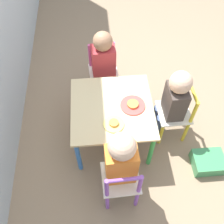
# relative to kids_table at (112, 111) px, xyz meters

# --- Properties ---
(ground_plane) EXTENTS (6.00, 6.00, 0.00)m
(ground_plane) POSITION_rel_kids_table_xyz_m (0.00, 0.00, -0.38)
(ground_plane) COLOR #8C755B
(kids_table) EXTENTS (0.63, 0.63, 0.44)m
(kids_table) POSITION_rel_kids_table_xyz_m (0.00, 0.00, 0.00)
(kids_table) COLOR beige
(kids_table) RESTS_ON ground_plane
(chair_yellow) EXTENTS (0.27, 0.27, 0.54)m
(chair_yellow) POSITION_rel_kids_table_xyz_m (0.01, -0.53, -0.11)
(chair_yellow) COLOR silver
(chair_yellow) RESTS_ON ground_plane
(chair_purple) EXTENTS (0.27, 0.27, 0.54)m
(chair_purple) POSITION_rel_kids_table_xyz_m (-0.53, -0.02, -0.11)
(chair_purple) COLOR silver
(chair_purple) RESTS_ON ground_plane
(chair_pink) EXTENTS (0.28, 0.28, 0.54)m
(chair_pink) POSITION_rel_kids_table_xyz_m (0.53, 0.04, -0.11)
(chair_pink) COLOR silver
(chair_pink) RESTS_ON ground_plane
(child_front) EXTENTS (0.20, 0.22, 0.74)m
(child_front) POSITION_rel_kids_table_xyz_m (0.01, -0.47, 0.07)
(child_front) COLOR #4C608E
(child_front) RESTS_ON ground_plane
(child_left) EXTENTS (0.22, 0.20, 0.79)m
(child_left) POSITION_rel_kids_table_xyz_m (-0.47, -0.02, 0.10)
(child_left) COLOR #38383D
(child_left) RESTS_ON ground_plane
(child_right) EXTENTS (0.22, 0.21, 0.75)m
(child_right) POSITION_rel_kids_table_xyz_m (0.47, 0.03, 0.07)
(child_right) COLOR #7A6B5B
(child_right) RESTS_ON ground_plane
(plate_front) EXTENTS (0.19, 0.19, 0.03)m
(plate_front) POSITION_rel_kids_table_xyz_m (-0.00, -0.16, 0.07)
(plate_front) COLOR #E54C47
(plate_front) RESTS_ON kids_table
(plate_left) EXTENTS (0.15, 0.15, 0.03)m
(plate_left) POSITION_rel_kids_table_xyz_m (-0.16, 0.00, 0.07)
(plate_left) COLOR #EADB66
(plate_left) RESTS_ON kids_table
(storage_bin) EXTENTS (0.20, 0.25, 0.11)m
(storage_bin) POSITION_rel_kids_table_xyz_m (-0.34, -0.76, -0.32)
(storage_bin) COLOR #3D8E56
(storage_bin) RESTS_ON ground_plane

